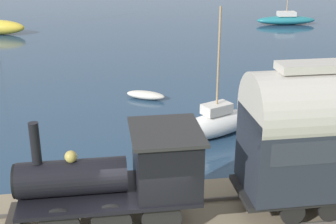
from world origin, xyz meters
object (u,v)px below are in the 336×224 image
Objects in this scene: steam_locomotive at (128,171)px; rowboat_far_out at (146,95)px; rowboat_off_pier at (290,100)px; sailboat_white at (216,123)px; sailboat_teal at (286,19)px.

steam_locomotive is 2.47× the size of rowboat_far_out.
sailboat_white is at bearing 68.68° from rowboat_off_pier.
steam_locomotive is 38.07m from sailboat_teal.
steam_locomotive reaches higher than rowboat_off_pier.
rowboat_far_out reaches higher than rowboat_off_pier.
sailboat_teal is at bearing -28.84° from steam_locomotive.
sailboat_teal is 2.72× the size of rowboat_off_pier.
steam_locomotive is at bearing 155.95° from sailboat_teal.
rowboat_off_pier is (-22.69, 8.79, -0.30)m from sailboat_teal.
rowboat_far_out is (12.55, -1.78, -1.96)m from steam_locomotive.
rowboat_off_pier is (3.67, -5.10, -0.41)m from sailboat_white.
sailboat_white is (6.95, -4.46, -1.55)m from steam_locomotive.
sailboat_teal is at bearing -11.17° from rowboat_far_out.
rowboat_far_out is at bearing 19.01° from rowboat_off_pier.
sailboat_white reaches higher than rowboat_far_out.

